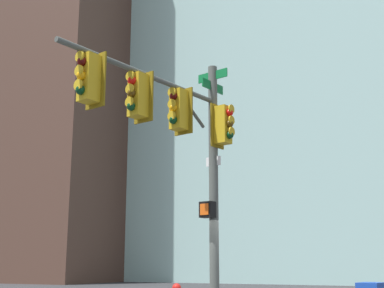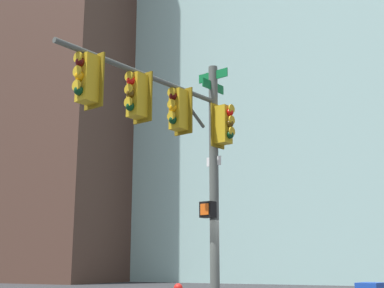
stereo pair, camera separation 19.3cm
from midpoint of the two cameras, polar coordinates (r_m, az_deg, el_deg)
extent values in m
cylinder|color=#4C514C|center=(13.59, 1.95, -4.82)|extent=(0.24, 0.24, 6.63)
cylinder|color=#4C514C|center=(12.25, -5.32, 7.41)|extent=(1.16, 5.04, 0.12)
cylinder|color=#4C514C|center=(13.28, -0.48, 3.69)|extent=(0.29, 1.03, 0.75)
cube|color=#0F6B33|center=(14.34, 1.86, 7.39)|extent=(0.94, 0.22, 0.24)
cube|color=#0F6B33|center=(14.24, 1.87, 6.26)|extent=(0.22, 0.90, 0.24)
cube|color=white|center=(13.71, 1.93, -1.89)|extent=(0.45, 0.12, 0.24)
cube|color=gold|center=(12.87, -1.88, 3.71)|extent=(0.40, 0.40, 1.00)
cube|color=#775E0F|center=(13.01, -1.34, 3.53)|extent=(0.54, 0.15, 1.16)
sphere|color=#470A07|center=(12.81, -2.46, 5.20)|extent=(0.20, 0.20, 0.20)
cylinder|color=gold|center=(12.80, -2.65, 5.66)|extent=(0.23, 0.09, 0.23)
sphere|color=#F29E0C|center=(12.73, -2.47, 3.92)|extent=(0.20, 0.20, 0.20)
cylinder|color=gold|center=(12.70, -2.66, 4.37)|extent=(0.23, 0.09, 0.23)
sphere|color=#0A3819|center=(12.64, -2.49, 2.62)|extent=(0.20, 0.20, 0.20)
cylinder|color=gold|center=(12.62, -2.67, 3.07)|extent=(0.23, 0.09, 0.23)
cube|color=gold|center=(11.87, -6.33, 5.23)|extent=(0.40, 0.40, 1.00)
cube|color=#775E0F|center=(12.00, -5.69, 5.02)|extent=(0.54, 0.15, 1.16)
sphere|color=red|center=(11.83, -6.99, 6.85)|extent=(0.20, 0.20, 0.20)
cylinder|color=gold|center=(11.82, -7.20, 7.34)|extent=(0.23, 0.09, 0.23)
sphere|color=#4C330A|center=(11.74, -7.03, 5.47)|extent=(0.20, 0.20, 0.20)
cylinder|color=gold|center=(11.72, -7.24, 5.96)|extent=(0.23, 0.09, 0.23)
sphere|color=#0A3819|center=(11.65, -7.07, 4.07)|extent=(0.20, 0.20, 0.20)
cylinder|color=gold|center=(11.63, -7.29, 4.56)|extent=(0.23, 0.09, 0.23)
cube|color=gold|center=(10.96, -11.58, 6.97)|extent=(0.40, 0.40, 1.00)
cube|color=#775E0F|center=(11.08, -10.83, 6.73)|extent=(0.54, 0.15, 1.16)
sphere|color=#470A07|center=(10.95, -12.33, 8.72)|extent=(0.20, 0.20, 0.20)
cylinder|color=gold|center=(10.94, -12.58, 9.24)|extent=(0.23, 0.09, 0.23)
sphere|color=#F29E0C|center=(10.84, -12.41, 7.24)|extent=(0.20, 0.20, 0.20)
cylinder|color=gold|center=(10.84, -12.65, 7.77)|extent=(0.23, 0.09, 0.23)
sphere|color=#0A3819|center=(10.75, -12.49, 5.74)|extent=(0.20, 0.20, 0.20)
cylinder|color=gold|center=(10.74, -12.73, 6.27)|extent=(0.23, 0.09, 0.23)
cube|color=gold|center=(13.73, 2.98, 2.06)|extent=(0.40, 0.40, 1.00)
cube|color=#775E0F|center=(13.84, 2.33, 1.93)|extent=(0.15, 0.54, 1.16)
sphere|color=red|center=(13.70, 3.66, 3.41)|extent=(0.20, 0.20, 0.20)
cylinder|color=gold|center=(13.69, 3.88, 3.81)|extent=(0.09, 0.23, 0.23)
sphere|color=#4C330A|center=(13.62, 3.68, 2.19)|extent=(0.20, 0.20, 0.20)
cylinder|color=gold|center=(13.61, 3.90, 2.60)|extent=(0.09, 0.23, 0.23)
sphere|color=#0A3819|center=(13.54, 3.70, 0.97)|extent=(0.20, 0.20, 0.20)
cylinder|color=gold|center=(13.53, 3.92, 1.38)|extent=(0.09, 0.23, 0.23)
cube|color=black|center=(13.31, 1.28, -7.12)|extent=(0.40, 0.32, 0.40)
cube|color=#EA5914|center=(13.20, 0.92, -7.08)|extent=(0.25, 0.07, 0.28)
sphere|color=red|center=(15.74, -2.04, -15.31)|extent=(0.26, 0.26, 0.26)
cube|color=#4C3328|center=(54.98, 14.46, 10.56)|extent=(23.27, 15.51, 45.76)
cube|color=#4C3328|center=(54.21, -16.19, 7.94)|extent=(20.92, 14.55, 40.36)
cube|color=brown|center=(62.45, 14.30, 0.51)|extent=(16.47, 16.04, 30.82)
camera|label=1|loc=(0.10, -90.42, 0.10)|focal=49.27mm
camera|label=2|loc=(0.10, 89.58, -0.10)|focal=49.27mm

